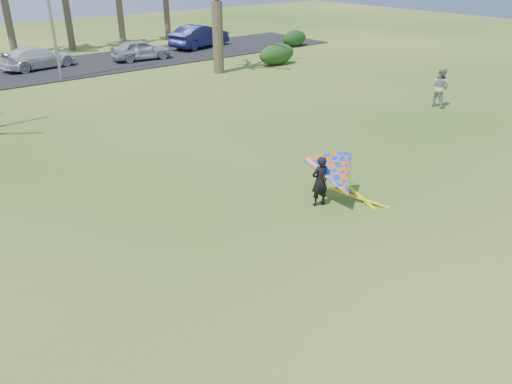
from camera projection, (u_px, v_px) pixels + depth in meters
ground at (310, 265)px, 11.43m from camera, size 100.00×100.00×0.00m
parking_strip at (9, 75)px, 28.99m from camera, size 46.00×7.00×0.06m
hedge_near at (277, 54)px, 31.55m from camera, size 2.67×1.21×1.33m
hedge_far at (294, 39)px, 37.68m from camera, size 2.15×1.01×1.20m
car_3 at (38, 58)px, 30.29m from camera, size 4.68×2.52×1.29m
car_4 at (141, 50)px, 32.71m from camera, size 3.98×1.95×1.31m
car_5 at (200, 36)px, 36.97m from camera, size 5.21×2.95×1.62m
pedestrian_a at (440, 87)px, 22.79m from camera, size 0.69×0.88×1.82m
kite_flyer at (337, 176)px, 13.86m from camera, size 2.13×2.39×2.02m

